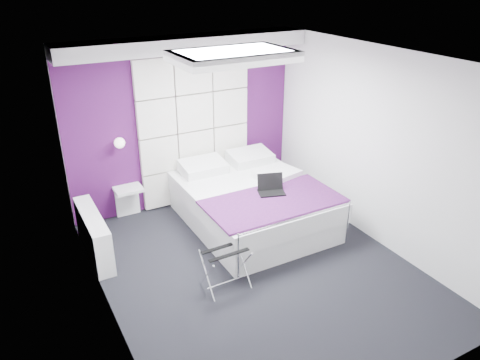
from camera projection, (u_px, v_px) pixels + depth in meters
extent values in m
plane|color=black|center=(257.00, 269.00, 5.88)|extent=(4.40, 4.40, 0.00)
plane|color=white|center=(260.00, 59.00, 4.79)|extent=(4.40, 4.40, 0.00)
plane|color=silver|center=(184.00, 123.00, 7.09)|extent=(3.60, 0.00, 3.60)
plane|color=silver|center=(100.00, 211.00, 4.55)|extent=(0.00, 4.40, 4.40)
plane|color=silver|center=(376.00, 148.00, 6.12)|extent=(0.00, 4.40, 4.40)
cube|color=#451048|center=(184.00, 123.00, 7.08)|extent=(3.58, 0.02, 2.58)
cube|color=white|center=(187.00, 44.00, 6.39)|extent=(3.58, 0.50, 0.20)
sphere|color=white|center=(119.00, 142.00, 6.55)|extent=(0.15, 0.15, 0.15)
cube|color=white|center=(94.00, 235.00, 6.05)|extent=(0.22, 1.20, 0.60)
cube|color=white|center=(252.00, 214.00, 6.85)|extent=(1.73, 2.16, 0.32)
cube|color=silver|center=(253.00, 195.00, 6.73)|extent=(1.77, 2.20, 0.27)
cube|color=#41144A|center=(273.00, 201.00, 6.23)|extent=(1.83, 0.97, 0.03)
cube|color=white|center=(128.00, 189.00, 6.85)|extent=(0.40, 0.31, 0.04)
cube|color=black|center=(225.00, 251.00, 5.36)|extent=(0.51, 0.37, 0.01)
cube|color=black|center=(271.00, 192.00, 6.42)|extent=(0.36, 0.25, 0.02)
cube|color=black|center=(267.00, 181.00, 6.46)|extent=(0.36, 0.01, 0.24)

